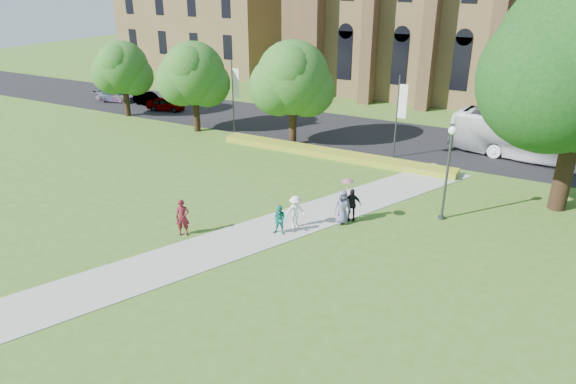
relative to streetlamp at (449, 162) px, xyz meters
The scene contains 21 objects.
ground 10.46m from the streetlamp, 139.09° to the right, with size 160.00×160.00×0.00m, color #3B631D.
road 15.79m from the streetlamp, 119.05° to the left, with size 160.00×10.00×0.02m, color black.
footpath 9.86m from the streetlamp, 143.75° to the right, with size 3.20×30.00×0.04m, color #B2B2A8.
flower_hedge 12.02m from the streetlamp, 144.81° to the left, with size 18.00×1.40×0.45m, color gold.
building_west 54.93m from the streetlamp, 139.46° to the left, with size 22.00×14.00×18.30m.
streetlamp is the anchor object (origin of this frame).
street_tree_0 23.77m from the streetlamp, 161.57° to the left, with size 5.20×5.20×7.50m.
street_tree_1 15.81m from the streetlamp, 149.35° to the left, with size 5.60×5.60×8.05m.
street_tree_2 32.65m from the streetlamp, 164.90° to the left, with size 4.80×4.80×6.95m.
banner_pole_0 10.23m from the streetlamp, 121.76° to the left, with size 0.70×0.10×6.00m.
banner_pole_1 21.25m from the streetlamp, 155.83° to the left, with size 0.70×0.10×6.00m.
tour_coach 13.43m from the streetlamp, 75.44° to the left, with size 2.69×11.50×3.20m, color white.
car_0 32.03m from the streetlamp, 158.33° to the left, with size 1.49×3.71×1.27m, color gray.
car_1 34.98m from the streetlamp, 158.90° to the left, with size 1.35×3.86×1.27m, color gray.
car_2 38.97m from the streetlamp, 161.52° to the left, with size 1.76×4.32×1.25m, color gray.
pedestrian_0 14.14m from the streetlamp, 143.72° to the right, with size 0.70×0.46×1.91m, color #59141C.
pedestrian_1 9.39m from the streetlamp, 139.62° to the right, with size 0.77×0.60×1.58m, color #1C8D77.
pedestrian_2 8.48m from the streetlamp, 143.77° to the right, with size 1.15×0.66×1.78m, color white.
pedestrian_3 5.55m from the streetlamp, 149.36° to the right, with size 1.06×0.44×1.81m, color black.
pedestrian_4 6.04m from the streetlamp, 145.38° to the right, with size 0.92×0.60×1.88m, color slate.
parasol 5.48m from the streetlamp, 145.17° to the right, with size 0.67×0.67×0.59m, color #C68BA4.
Camera 1 is at (12.14, -19.89, 12.35)m, focal length 32.00 mm.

